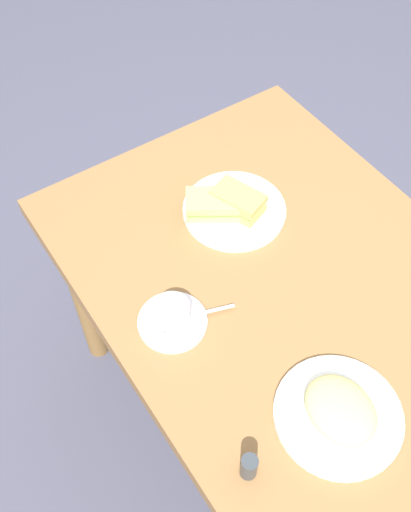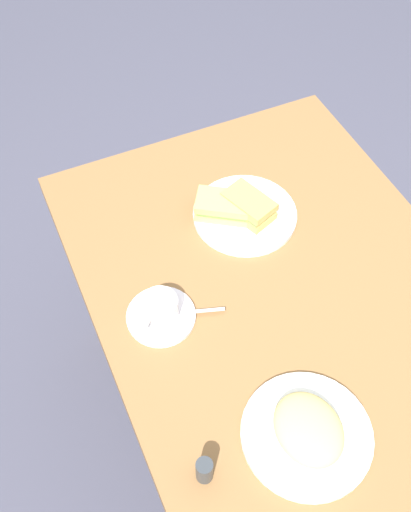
{
  "view_description": "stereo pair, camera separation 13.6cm",
  "coord_description": "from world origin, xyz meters",
  "px_view_note": "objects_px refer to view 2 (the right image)",
  "views": [
    {
      "loc": [
        -0.56,
        0.58,
        1.88
      ],
      "look_at": [
        0.12,
        0.13,
        0.78
      ],
      "focal_mm": 41.81,
      "sensor_mm": 36.0,
      "label": 1
    },
    {
      "loc": [
        -0.62,
        0.46,
        1.88
      ],
      "look_at": [
        0.12,
        0.13,
        0.78
      ],
      "focal_mm": 41.81,
      "sensor_mm": 36.0,
      "label": 2
    }
  ],
  "objects_px": {
    "salt_shaker": "(204,470)",
    "dining_table": "(274,309)",
    "side_plate": "(307,434)",
    "sandwich_back": "(225,206)",
    "sandwich_front": "(249,206)",
    "coffee_saucer": "(161,316)",
    "coffee_cup": "(160,308)",
    "sandwich_plate": "(245,214)",
    "spoon": "(195,311)"
  },
  "relations": [
    {
      "from": "spoon",
      "to": "salt_shaker",
      "type": "xyz_separation_m",
      "value": [
        -0.32,
        0.12,
        0.02
      ]
    },
    {
      "from": "sandwich_back",
      "to": "coffee_saucer",
      "type": "distance_m",
      "value": 0.33
    },
    {
      "from": "dining_table",
      "to": "side_plate",
      "type": "distance_m",
      "value": 0.37
    },
    {
      "from": "spoon",
      "to": "side_plate",
      "type": "bearing_deg",
      "value": -165.5
    },
    {
      "from": "sandwich_back",
      "to": "sandwich_front",
      "type": "bearing_deg",
      "value": -114.11
    },
    {
      "from": "sandwich_plate",
      "to": "sandwich_front",
      "type": "relative_size",
      "value": 1.81
    },
    {
      "from": "spoon",
      "to": "sandwich_front",
      "type": "bearing_deg",
      "value": -48.56
    },
    {
      "from": "dining_table",
      "to": "salt_shaker",
      "type": "relative_size",
      "value": 17.27
    },
    {
      "from": "sandwich_front",
      "to": "salt_shaker",
      "type": "distance_m",
      "value": 0.64
    },
    {
      "from": "sandwich_front",
      "to": "sandwich_back",
      "type": "bearing_deg",
      "value": 65.89
    },
    {
      "from": "coffee_cup",
      "to": "dining_table",
      "type": "bearing_deg",
      "value": -94.96
    },
    {
      "from": "sandwich_back",
      "to": "spoon",
      "type": "height_order",
      "value": "sandwich_back"
    },
    {
      "from": "side_plate",
      "to": "salt_shaker",
      "type": "height_order",
      "value": "salt_shaker"
    },
    {
      "from": "dining_table",
      "to": "sandwich_back",
      "type": "distance_m",
      "value": 0.28
    },
    {
      "from": "side_plate",
      "to": "spoon",
      "type": "bearing_deg",
      "value": 14.5
    },
    {
      "from": "sandwich_plate",
      "to": "sandwich_back",
      "type": "height_order",
      "value": "sandwich_back"
    },
    {
      "from": "dining_table",
      "to": "coffee_cup",
      "type": "xyz_separation_m",
      "value": [
        0.02,
        0.28,
        0.15
      ]
    },
    {
      "from": "dining_table",
      "to": "coffee_cup",
      "type": "height_order",
      "value": "coffee_cup"
    },
    {
      "from": "sandwich_plate",
      "to": "sandwich_front",
      "type": "height_order",
      "value": "sandwich_front"
    },
    {
      "from": "side_plate",
      "to": "salt_shaker",
      "type": "bearing_deg",
      "value": 86.91
    },
    {
      "from": "side_plate",
      "to": "coffee_saucer",
      "type": "bearing_deg",
      "value": 23.68
    },
    {
      "from": "sandwich_plate",
      "to": "dining_table",
      "type": "bearing_deg",
      "value": 175.0
    },
    {
      "from": "sandwich_back",
      "to": "coffee_saucer",
      "type": "height_order",
      "value": "sandwich_back"
    },
    {
      "from": "coffee_saucer",
      "to": "coffee_cup",
      "type": "height_order",
      "value": "coffee_cup"
    },
    {
      "from": "sandwich_front",
      "to": "side_plate",
      "type": "bearing_deg",
      "value": 165.02
    },
    {
      "from": "side_plate",
      "to": "sandwich_back",
      "type": "bearing_deg",
      "value": -9.41
    },
    {
      "from": "sandwich_front",
      "to": "coffee_saucer",
      "type": "relative_size",
      "value": 0.94
    },
    {
      "from": "salt_shaker",
      "to": "sandwich_back",
      "type": "bearing_deg",
      "value": -28.71
    },
    {
      "from": "coffee_saucer",
      "to": "side_plate",
      "type": "height_order",
      "value": "side_plate"
    },
    {
      "from": "dining_table",
      "to": "sandwich_back",
      "type": "xyz_separation_m",
      "value": [
        0.23,
        0.03,
        0.15
      ]
    },
    {
      "from": "sandwich_front",
      "to": "salt_shaker",
      "type": "xyz_separation_m",
      "value": [
        -0.53,
        0.35,
        -0.01
      ]
    },
    {
      "from": "dining_table",
      "to": "salt_shaker",
      "type": "height_order",
      "value": "salt_shaker"
    },
    {
      "from": "dining_table",
      "to": "side_plate",
      "type": "xyz_separation_m",
      "value": [
        -0.33,
        0.12,
        0.12
      ]
    },
    {
      "from": "sandwich_back",
      "to": "salt_shaker",
      "type": "distance_m",
      "value": 0.63
    },
    {
      "from": "sandwich_front",
      "to": "salt_shaker",
      "type": "bearing_deg",
      "value": 146.24
    },
    {
      "from": "coffee_cup",
      "to": "coffee_saucer",
      "type": "bearing_deg",
      "value": -50.28
    },
    {
      "from": "spoon",
      "to": "dining_table",
      "type": "bearing_deg",
      "value": -90.61
    },
    {
      "from": "salt_shaker",
      "to": "dining_table",
      "type": "bearing_deg",
      "value": -45.56
    },
    {
      "from": "sandwich_plate",
      "to": "coffee_cup",
      "type": "relative_size",
      "value": 2.78
    },
    {
      "from": "dining_table",
      "to": "sandwich_front",
      "type": "xyz_separation_m",
      "value": [
        0.21,
        -0.02,
        0.15
      ]
    },
    {
      "from": "coffee_cup",
      "to": "sandwich_front",
      "type": "bearing_deg",
      "value": -58.98
    },
    {
      "from": "coffee_cup",
      "to": "spoon",
      "type": "height_order",
      "value": "coffee_cup"
    },
    {
      "from": "sandwich_back",
      "to": "coffee_saucer",
      "type": "xyz_separation_m",
      "value": [
        -0.2,
        0.25,
        -0.03
      ]
    },
    {
      "from": "coffee_saucer",
      "to": "sandwich_front",
      "type": "bearing_deg",
      "value": -59.02
    },
    {
      "from": "sandwich_front",
      "to": "sandwich_back",
      "type": "relative_size",
      "value": 0.87
    },
    {
      "from": "salt_shaker",
      "to": "coffee_saucer",
      "type": "bearing_deg",
      "value": -8.44
    },
    {
      "from": "sandwich_plate",
      "to": "spoon",
      "type": "bearing_deg",
      "value": 132.81
    },
    {
      "from": "sandwich_plate",
      "to": "salt_shaker",
      "type": "bearing_deg",
      "value": 146.93
    },
    {
      "from": "sandwich_back",
      "to": "salt_shaker",
      "type": "height_order",
      "value": "salt_shaker"
    },
    {
      "from": "sandwich_back",
      "to": "spoon",
      "type": "distance_m",
      "value": 0.29
    }
  ]
}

